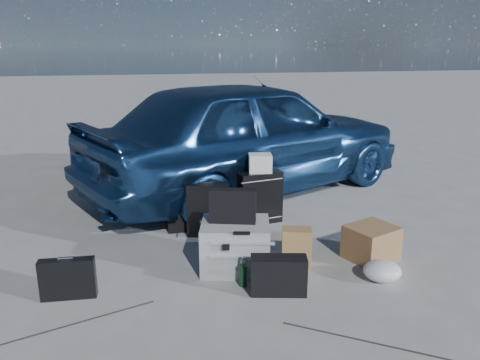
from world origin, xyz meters
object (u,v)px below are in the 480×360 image
briefcase (68,279)px  duffel_bag (203,209)px  suitcase_right (260,198)px  suitcase_left (208,210)px  cardboard_box (371,243)px  car (250,135)px  green_bottle (243,272)px  pelican_case (235,245)px

briefcase → duffel_bag: 1.82m
suitcase_right → briefcase: bearing=-156.8°
briefcase → suitcase_right: bearing=37.3°
suitcase_left → cardboard_box: size_ratio=1.33×
car → cardboard_box: (0.59, -2.33, -0.62)m
briefcase → suitcase_right: size_ratio=0.72×
suitcase_left → cardboard_box: (1.39, -0.90, -0.12)m
duffel_bag → green_bottle: bearing=-84.7°
suitcase_right → cardboard_box: bearing=-65.9°
briefcase → car: bearing=53.5°
briefcase → duffel_bag: duffel_bag is taller
pelican_case → green_bottle: bearing=-77.8°
pelican_case → duffel_bag: bearing=110.7°
cardboard_box → pelican_case: bearing=175.7°
car → green_bottle: bearing=140.5°
suitcase_left → green_bottle: (0.10, -1.14, -0.15)m
pelican_case → suitcase_left: size_ratio=1.06×
car → green_bottle: (-0.71, -2.57, -0.65)m
briefcase → suitcase_left: (1.29, 1.02, 0.12)m
cardboard_box → briefcase: bearing=-177.4°
briefcase → suitcase_right: (1.91, 1.25, 0.13)m
car → suitcase_left: (-0.81, -1.43, -0.50)m
pelican_case → briefcase: size_ratio=1.40×
duffel_bag → green_bottle: (0.12, -1.43, -0.07)m
car → green_bottle: size_ratio=17.63×
car → briefcase: car is taller
suitcase_left → car: bearing=75.9°
car → duffel_bag: bearing=119.9°
suitcase_right → green_bottle: (-0.52, -1.38, -0.17)m
suitcase_left → briefcase: bearing=-126.3°
briefcase → green_bottle: briefcase is taller
suitcase_left → suitcase_right: 0.67m
suitcase_left → duffel_bag: 0.30m
briefcase → duffel_bag: (1.27, 1.31, 0.03)m
green_bottle → briefcase: bearing=175.0°
car → pelican_case: bearing=138.5°
pelican_case → briefcase: (-1.40, -0.22, -0.05)m
pelican_case → suitcase_right: size_ratio=1.01×
suitcase_left → cardboard_box: suitcase_left is taller
pelican_case → green_bottle: size_ratio=2.30×
suitcase_right → duffel_bag: bearing=165.2°
suitcase_left → suitcase_right: suitcase_right is taller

